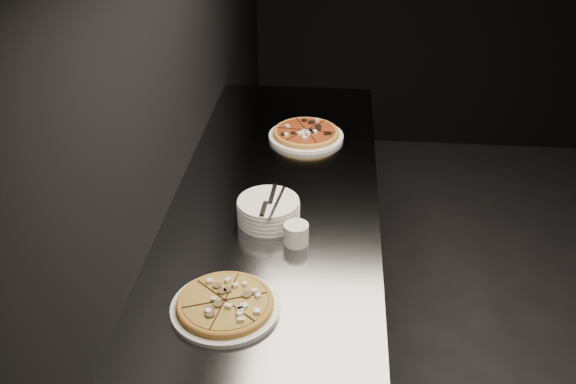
# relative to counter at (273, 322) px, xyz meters

# --- Properties ---
(wall_left) EXTENTS (0.02, 5.00, 2.80)m
(wall_left) POSITION_rel_counter_xyz_m (-0.37, 0.00, 0.94)
(wall_left) COLOR black
(wall_left) RESTS_ON floor
(counter) EXTENTS (0.74, 2.44, 0.92)m
(counter) POSITION_rel_counter_xyz_m (0.00, 0.00, 0.00)
(counter) COLOR slate
(counter) RESTS_ON floor
(pizza_mushroom) EXTENTS (0.35, 0.35, 0.04)m
(pizza_mushroom) POSITION_rel_counter_xyz_m (-0.08, -0.46, 0.48)
(pizza_mushroom) COLOR white
(pizza_mushroom) RESTS_ON counter
(pizza_tomato) EXTENTS (0.32, 0.32, 0.04)m
(pizza_tomato) POSITION_rel_counter_xyz_m (0.08, 0.65, 0.48)
(pizza_tomato) COLOR white
(pizza_tomato) RESTS_ON counter
(plate_stack) EXTENTS (0.21, 0.21, 0.08)m
(plate_stack) POSITION_rel_counter_xyz_m (-0.01, 0.01, 0.50)
(plate_stack) COLOR white
(plate_stack) RESTS_ON counter
(cutlery) EXTENTS (0.09, 0.22, 0.01)m
(cutlery) POSITION_rel_counter_xyz_m (-0.00, -0.01, 0.54)
(cutlery) COLOR #B3B6BB
(cutlery) RESTS_ON plate_stack
(ramekin) EXTENTS (0.08, 0.08, 0.07)m
(ramekin) POSITION_rel_counter_xyz_m (0.09, -0.12, 0.50)
(ramekin) COLOR silver
(ramekin) RESTS_ON counter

